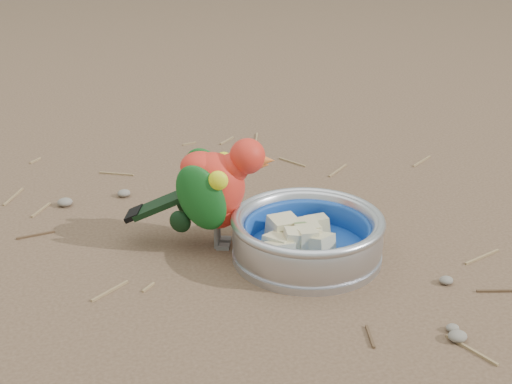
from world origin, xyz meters
name	(u,v)px	position (x,y,z in m)	size (l,w,h in m)	color
ground	(301,239)	(0.00, 0.00, 0.00)	(60.00, 60.00, 0.00)	brown
food_bowl	(307,252)	(-0.01, -0.05, 0.01)	(0.20, 0.20, 0.02)	#B2B2BA
bowl_wall	(307,232)	(-0.01, -0.05, 0.04)	(0.20, 0.20, 0.04)	#B2B2BA
fruit_wedges	(307,237)	(-0.01, -0.05, 0.03)	(0.12, 0.12, 0.03)	#C4B98B
lory_parrot	(214,195)	(-0.12, 0.02, 0.08)	(0.09, 0.19, 0.15)	red
ground_debris	(291,237)	(-0.01, 0.00, 0.00)	(0.90, 0.80, 0.01)	olive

